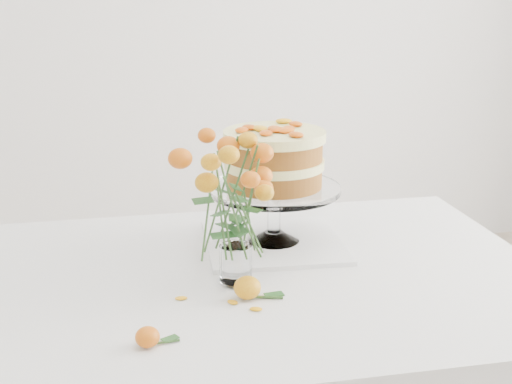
# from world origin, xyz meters

# --- Properties ---
(table) EXTENTS (1.43, 0.93, 0.76)m
(table) POSITION_xyz_m (0.00, 0.00, 0.67)
(table) COLOR tan
(table) RESTS_ON ground
(napkin) EXTENTS (0.35, 0.35, 0.01)m
(napkin) POSITION_xyz_m (0.14, 0.17, 0.76)
(napkin) COLOR white
(napkin) RESTS_ON table
(cake_stand) EXTENTS (0.32, 0.32, 0.29)m
(cake_stand) POSITION_xyz_m (0.14, 0.17, 0.96)
(cake_stand) COLOR white
(cake_stand) RESTS_ON napkin
(rose_vase) EXTENTS (0.30, 0.30, 0.35)m
(rose_vase) POSITION_xyz_m (0.00, -0.04, 0.96)
(rose_vase) COLOR white
(rose_vase) RESTS_ON table
(loose_rose_near) EXTENTS (0.10, 0.06, 0.05)m
(loose_rose_near) POSITION_xyz_m (0.01, -0.12, 0.78)
(loose_rose_near) COLOR gold
(loose_rose_near) RESTS_ON table
(loose_rose_far) EXTENTS (0.08, 0.04, 0.04)m
(loose_rose_far) POSITION_xyz_m (-0.20, -0.28, 0.77)
(loose_rose_far) COLOR #D5690A
(loose_rose_far) RESTS_ON table
(stray_petal_a) EXTENTS (0.03, 0.02, 0.00)m
(stray_petal_a) POSITION_xyz_m (-0.12, -0.10, 0.76)
(stray_petal_a) COLOR #FFAF10
(stray_petal_a) RESTS_ON table
(stray_petal_b) EXTENTS (0.03, 0.02, 0.00)m
(stray_petal_b) POSITION_xyz_m (-0.02, -0.14, 0.76)
(stray_petal_b) COLOR #FFAF10
(stray_petal_b) RESTS_ON table
(stray_petal_c) EXTENTS (0.03, 0.02, 0.00)m
(stray_petal_c) POSITION_xyz_m (0.02, -0.18, 0.76)
(stray_petal_c) COLOR #FFAF10
(stray_petal_c) RESTS_ON table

